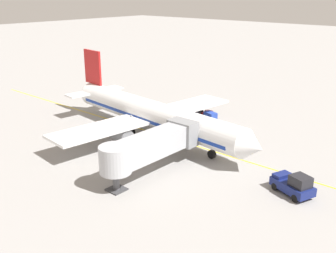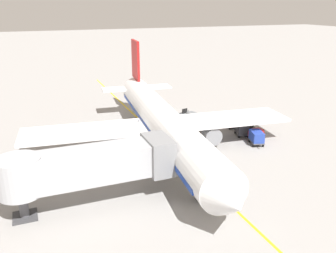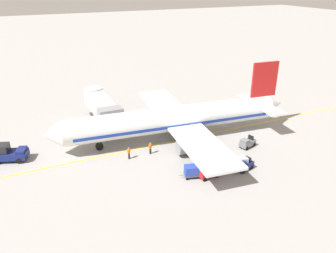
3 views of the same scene
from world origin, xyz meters
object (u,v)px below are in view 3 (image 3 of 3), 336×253
Objects in this scene: baggage_tug_trailing at (247,143)px; baggage_cart_front at (193,170)px; ground_crew_wing_walker at (129,152)px; ground_crew_loader at (150,148)px; parked_airliner at (176,119)px; baggage_tug_spare at (208,172)px; baggage_tug_lead at (244,165)px; baggage_cart_second_in_train at (215,165)px; jet_bridge at (101,106)px; baggage_cart_third_in_train at (239,162)px; pushback_tractor at (9,153)px.

baggage_tug_trailing is 0.92× the size of baggage_cart_front.
ground_crew_wing_walker is 3.15m from ground_crew_loader.
parked_airliner is 14.51× the size of baggage_tug_spare.
baggage_tug_lead is 1.61× the size of ground_crew_loader.
baggage_cart_front is 3.17m from baggage_cart_second_in_train.
ground_crew_loader is at bearing 118.54° from parked_airliner.
baggage_tug_spare is 9.49m from ground_crew_loader.
baggage_cart_second_in_train is 1.76× the size of ground_crew_loader.
ground_crew_wing_walker reaches higher than baggage_cart_second_in_train.
ground_crew_loader is at bearing -164.01° from jet_bridge.
baggage_cart_second_in_train is (0.81, -1.57, 0.24)m from baggage_tug_spare.
baggage_cart_third_in_train is (0.63, 0.35, 0.24)m from baggage_tug_lead.
parked_airliner reaches higher than ground_crew_loader.
ground_crew_wing_walker is (3.99, 16.50, 0.24)m from baggage_tug_trailing.
parked_airliner is 9.20m from ground_crew_wing_walker.
ground_crew_wing_walker is (7.61, 5.66, 0.00)m from baggage_cart_front.
baggage_tug_spare is at bearing -117.88° from baggage_cart_front.
baggage_cart_front is (-10.57, 2.75, -2.24)m from parked_airliner.
baggage_tug_lead is 0.92× the size of baggage_cart_third_in_train.
jet_bridge is at bearing 45.79° from baggage_tug_trailing.
jet_bridge reaches higher than baggage_cart_second_in_train.
parked_airliner is at bearing 17.60° from baggage_cart_third_in_train.
baggage_cart_front and baggage_cart_third_in_train have the same top height.
jet_bridge is at bearing 30.87° from baggage_cart_third_in_train.
parked_airliner is 23.41m from pushback_tractor.
jet_bridge is 24.22m from baggage_cart_third_in_train.
pushback_tractor is at bearing 56.06° from baggage_tug_spare.
baggage_cart_second_in_train is (-0.03, -3.17, 0.00)m from baggage_cart_front.
baggage_cart_third_in_train is at bearing 133.10° from baggage_tug_trailing.
parked_airliner is 12.55× the size of baggage_cart_second_in_train.
ground_crew_loader is (7.74, 5.68, 0.00)m from baggage_cart_second_in_train.
parked_airliner reaches higher than ground_crew_wing_walker.
baggage_tug_lead is 0.92× the size of baggage_cart_front.
ground_crew_wing_walker is at bearing 55.47° from baggage_cart_third_in_train.
baggage_cart_third_in_train is at bearing 29.11° from baggage_tug_lead.
ground_crew_loader is at bearing 72.99° from baggage_tug_trailing.
baggage_tug_lead is 12.82m from ground_crew_loader.
ground_crew_wing_walker is at bearing 40.66° from baggage_tug_spare.
ground_crew_loader is at bearing -109.21° from pushback_tractor.
parked_airliner is at bearing 18.26° from baggage_tug_lead.
baggage_cart_second_in_train is at bearing -120.69° from pushback_tractor.
parked_airliner is 10.95m from baggage_tug_trailing.
ground_crew_wing_walker is at bearing 54.27° from baggage_tug_lead.
baggage_tug_spare is 11.15m from ground_crew_wing_walker.
jet_bridge is 4.97× the size of baggage_tug_lead.
baggage_tug_spare is (-4.47, 9.24, 0.00)m from baggage_tug_trailing.
baggage_tug_trailing is (-6.95, -8.09, -2.47)m from parked_airliner.
parked_airliner is 12.95m from jet_bridge.
jet_bridge is at bearing -66.70° from pushback_tractor.
pushback_tractor is at bearing 61.38° from baggage_cart_third_in_train.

